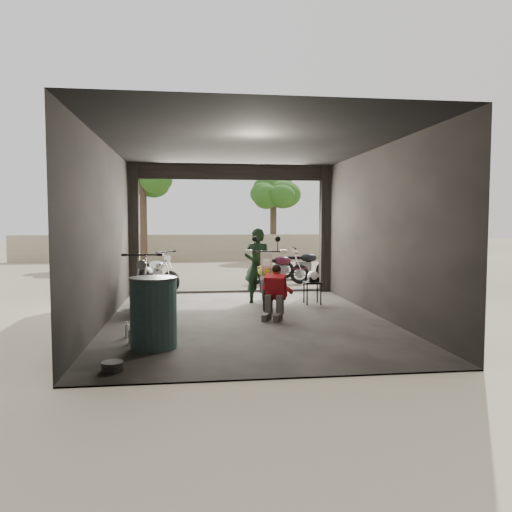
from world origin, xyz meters
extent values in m
plane|color=#7A6D56|center=(0.00, 0.00, 0.00)|extent=(80.00, 80.00, 0.00)
cube|color=#2D2B28|center=(0.00, 0.00, 0.01)|extent=(5.00, 7.00, 0.02)
plane|color=black|center=(0.00, 0.00, 3.20)|extent=(7.00, 7.00, 0.00)
cube|color=black|center=(0.00, -3.50, 1.60)|extent=(5.00, 0.02, 3.20)
cube|color=black|center=(-2.50, 0.00, 1.60)|extent=(0.02, 7.00, 3.20)
cube|color=black|center=(2.50, 0.00, 1.60)|extent=(0.02, 7.00, 3.20)
cube|color=black|center=(-2.38, 3.38, 1.60)|extent=(0.24, 0.24, 3.20)
cube|color=black|center=(2.38, 3.38, 1.60)|extent=(0.24, 0.24, 3.20)
cube|color=black|center=(0.00, 3.42, 3.02)|extent=(5.00, 0.16, 0.36)
cube|color=#2D2B28|center=(0.00, 3.50, 0.04)|extent=(5.00, 0.25, 0.08)
cube|color=gray|center=(0.00, 14.00, 0.60)|extent=(18.00, 0.30, 1.20)
cylinder|color=#382B1E|center=(-3.00, 12.50, 1.79)|extent=(0.30, 0.30, 3.58)
ellipsoid|color=#1E4C14|center=(-3.00, 12.50, 4.03)|extent=(2.20, 2.20, 3.14)
cylinder|color=#382B1E|center=(2.80, 14.00, 1.60)|extent=(0.30, 0.30, 3.20)
ellipsoid|color=#1E4C14|center=(2.80, 14.00, 3.60)|extent=(2.20, 2.20, 2.80)
imported|color=black|center=(0.43, 1.74, 0.83)|extent=(0.70, 0.57, 1.66)
cube|color=black|center=(1.59, 1.46, 0.48)|extent=(0.36, 0.36, 0.04)
cylinder|color=black|center=(1.44, 1.31, 0.24)|extent=(0.03, 0.03, 0.48)
cylinder|color=black|center=(1.74, 1.31, 0.24)|extent=(0.03, 0.03, 0.48)
cylinder|color=black|center=(1.44, 1.62, 0.24)|extent=(0.03, 0.03, 0.48)
cylinder|color=black|center=(1.74, 1.62, 0.24)|extent=(0.03, 0.03, 0.48)
ellipsoid|color=white|center=(1.60, 1.41, 0.62)|extent=(0.30, 0.31, 0.24)
cylinder|color=#3E6568|center=(-1.54, -1.92, 0.51)|extent=(0.71, 0.71, 1.02)
cylinder|color=black|center=(3.48, 2.88, 1.23)|extent=(0.08, 0.08, 2.47)
cylinder|color=beige|center=(3.48, 2.86, 2.24)|extent=(0.90, 0.03, 0.90)
camera|label=1|loc=(-1.00, -9.01, 1.81)|focal=35.00mm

